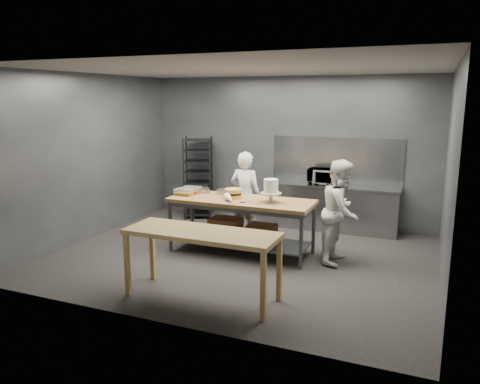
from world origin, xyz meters
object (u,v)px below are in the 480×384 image
object	(u,v)px
microwave	(322,176)
layer_cake	(233,194)
work_table	(241,219)
chef_right	(341,211)
speed_rack	(198,178)
frosted_cake_stand	(271,188)
near_counter	(202,238)
chef_behind	(245,196)

from	to	relation	value
microwave	layer_cake	size ratio (longest dim) A/B	1.96
work_table	chef_right	bearing A→B (deg)	6.55
chef_right	layer_cake	xyz separation A→B (m)	(-1.77, -0.18, 0.18)
speed_rack	microwave	distance (m)	2.72
speed_rack	layer_cake	bearing A→B (deg)	-48.89
microwave	frosted_cake_stand	world-z (taller)	frosted_cake_stand
microwave	frosted_cake_stand	bearing A→B (deg)	-100.34
work_table	frosted_cake_stand	xyz separation A→B (m)	(0.54, -0.05, 0.58)
speed_rack	work_table	bearing A→B (deg)	-46.61
chef_right	microwave	xyz separation A→B (m)	(-0.71, 1.80, 0.23)
near_counter	microwave	xyz separation A→B (m)	(0.67, 3.87, 0.24)
work_table	speed_rack	distance (m)	2.63
speed_rack	microwave	size ratio (longest dim) A/B	3.23
near_counter	frosted_cake_stand	world-z (taller)	frosted_cake_stand
chef_behind	layer_cake	world-z (taller)	chef_behind
near_counter	speed_rack	distance (m)	4.30
near_counter	speed_rack	world-z (taller)	speed_rack
frosted_cake_stand	layer_cake	distance (m)	0.70
work_table	microwave	distance (m)	2.23
chef_right	layer_cake	distance (m)	1.78
frosted_cake_stand	layer_cake	bearing A→B (deg)	175.37
near_counter	frosted_cake_stand	size ratio (longest dim) A/B	5.30
speed_rack	microwave	world-z (taller)	speed_rack
chef_behind	layer_cake	bearing A→B (deg)	98.98
chef_right	layer_cake	bearing A→B (deg)	99.88
speed_rack	frosted_cake_stand	distance (m)	3.06
near_counter	speed_rack	bearing A→B (deg)	118.29
chef_right	microwave	world-z (taller)	chef_right
near_counter	layer_cake	world-z (taller)	layer_cake
work_table	chef_right	size ratio (longest dim) A/B	1.47
chef_behind	layer_cake	distance (m)	0.74
work_table	layer_cake	xyz separation A→B (m)	(-0.14, 0.01, 0.43)
chef_behind	chef_right	xyz separation A→B (m)	(1.83, -0.53, 0.00)
microwave	frosted_cake_stand	size ratio (longest dim) A/B	1.44
chef_behind	frosted_cake_stand	world-z (taller)	chef_behind
near_counter	microwave	distance (m)	3.93
near_counter	layer_cake	xyz separation A→B (m)	(-0.38, 1.89, 0.19)
near_counter	chef_behind	distance (m)	2.64
layer_cake	microwave	bearing A→B (deg)	61.95
chef_behind	frosted_cake_stand	bearing A→B (deg)	138.06
layer_cake	chef_right	bearing A→B (deg)	5.81
layer_cake	near_counter	bearing A→B (deg)	-78.56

